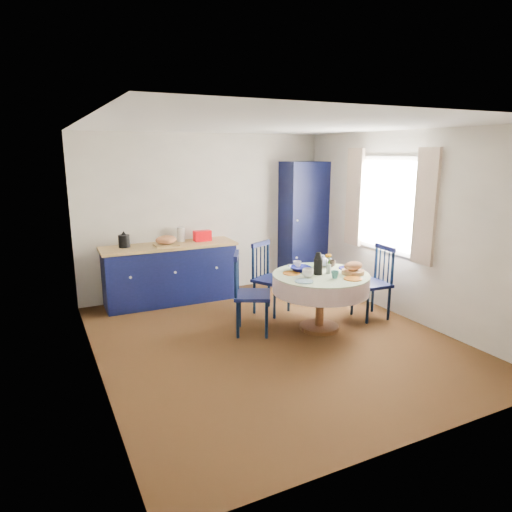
% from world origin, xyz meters
% --- Properties ---
extents(floor, '(4.50, 4.50, 0.00)m').
position_xyz_m(floor, '(0.00, 0.00, 0.00)').
color(floor, black).
rests_on(floor, ground).
extents(ceiling, '(4.50, 4.50, 0.00)m').
position_xyz_m(ceiling, '(0.00, 0.00, 2.50)').
color(ceiling, white).
rests_on(ceiling, wall_back).
extents(wall_back, '(4.00, 0.02, 2.50)m').
position_xyz_m(wall_back, '(0.00, 2.25, 1.25)').
color(wall_back, silver).
rests_on(wall_back, floor).
extents(wall_left, '(0.02, 4.50, 2.50)m').
position_xyz_m(wall_left, '(-2.00, 0.00, 1.25)').
color(wall_left, silver).
rests_on(wall_left, floor).
extents(wall_right, '(0.02, 4.50, 2.50)m').
position_xyz_m(wall_right, '(2.00, 0.00, 1.25)').
color(wall_right, silver).
rests_on(wall_right, floor).
extents(window, '(0.10, 1.74, 1.45)m').
position_xyz_m(window, '(1.95, 0.30, 1.52)').
color(window, white).
rests_on(window, wall_right).
extents(kitchen_counter, '(1.99, 0.65, 1.12)m').
position_xyz_m(kitchen_counter, '(-0.70, 1.96, 0.46)').
color(kitchen_counter, black).
rests_on(kitchen_counter, floor).
extents(pantry_cabinet, '(0.73, 0.53, 2.06)m').
position_xyz_m(pantry_cabinet, '(1.66, 2.00, 1.03)').
color(pantry_cabinet, black).
rests_on(pantry_cabinet, floor).
extents(dining_table, '(1.21, 1.21, 1.01)m').
position_xyz_m(dining_table, '(0.71, 0.05, 0.61)').
color(dining_table, '#4F3316').
rests_on(dining_table, floor).
extents(chair_left, '(0.60, 0.61, 1.02)m').
position_xyz_m(chair_left, '(-0.16, 0.34, 0.52)').
color(chair_left, black).
rests_on(chair_left, floor).
extents(chair_far, '(0.59, 0.58, 1.00)m').
position_xyz_m(chair_far, '(0.42, 0.91, 0.50)').
color(chair_far, black).
rests_on(chair_far, floor).
extents(chair_right, '(0.46, 0.48, 0.99)m').
position_xyz_m(chair_right, '(1.60, 0.09, 0.50)').
color(chair_right, black).
rests_on(chair_right, floor).
extents(mug_a, '(0.14, 0.14, 0.11)m').
position_xyz_m(mug_a, '(0.47, -0.01, 0.78)').
color(mug_a, silver).
rests_on(mug_a, dining_table).
extents(mug_b, '(0.10, 0.10, 0.09)m').
position_xyz_m(mug_b, '(0.74, -0.19, 0.78)').
color(mug_b, '#36797A').
rests_on(mug_b, dining_table).
extents(mug_c, '(0.11, 0.11, 0.09)m').
position_xyz_m(mug_c, '(1.02, 0.29, 0.77)').
color(mug_c, black).
rests_on(mug_c, dining_table).
extents(mug_d, '(0.11, 0.11, 0.10)m').
position_xyz_m(mug_d, '(0.57, 0.40, 0.78)').
color(mug_d, silver).
rests_on(mug_d, dining_table).
extents(cobalt_bowl, '(0.26, 0.26, 0.07)m').
position_xyz_m(cobalt_bowl, '(0.53, 0.28, 0.76)').
color(cobalt_bowl, navy).
rests_on(cobalt_bowl, dining_table).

